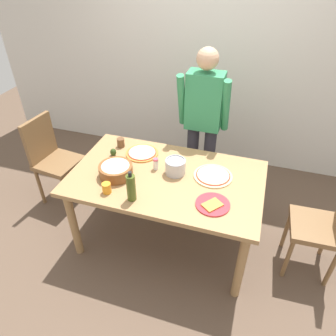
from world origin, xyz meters
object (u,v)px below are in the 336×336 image
person_cook (203,119)px  salt_shaker (156,164)px  pizza_cooked_on_tray (142,153)px  popcorn_bowl (116,169)px  plate_with_slice (213,204)px  dining_table (166,185)px  cup_small_brown (121,142)px  pizza_raw_on_board (213,176)px  chair_wooden_right (328,223)px  olive_oil_bottle (131,187)px  cup_orange (107,188)px  steel_pot (175,166)px  avocado (113,152)px  chair_wooden_left (52,156)px

person_cook → salt_shaker: 0.74m
pizza_cooked_on_tray → popcorn_bowl: popcorn_bowl is taller
plate_with_slice → dining_table: bearing=152.3°
cup_small_brown → salt_shaker: (0.44, -0.24, 0.01)m
pizza_raw_on_board → salt_shaker: salt_shaker is taller
pizza_raw_on_board → pizza_cooked_on_tray: same height
person_cook → salt_shaker: bearing=-110.2°
plate_with_slice → chair_wooden_right: bearing=19.3°
chair_wooden_right → olive_oil_bottle: size_ratio=3.71×
olive_oil_bottle → cup_orange: bearing=176.7°
plate_with_slice → cup_orange: (-0.82, -0.10, 0.03)m
dining_table → olive_oil_bottle: 0.43m
chair_wooden_right → salt_shaker: chair_wooden_right is taller
plate_with_slice → steel_pot: (-0.38, 0.30, 0.06)m
popcorn_bowl → cup_orange: size_ratio=3.29×
pizza_raw_on_board → olive_oil_bottle: (-0.53, -0.46, 0.10)m
chair_wooden_right → pizza_raw_on_board: (-0.95, 0.04, 0.23)m
avocado → cup_small_brown: bearing=89.3°
cup_small_brown → chair_wooden_right: bearing=-7.1°
popcorn_bowl → cup_small_brown: popcorn_bowl is taller
avocado → dining_table: bearing=-15.1°
olive_oil_bottle → salt_shaker: bearing=84.0°
plate_with_slice → popcorn_bowl: size_ratio=0.93×
pizza_raw_on_board → popcorn_bowl: bearing=-163.4°
plate_with_slice → cup_orange: size_ratio=3.06×
pizza_cooked_on_tray → plate_with_slice: plate_with_slice is taller
pizza_cooked_on_tray → cup_small_brown: size_ratio=3.51×
olive_oil_bottle → pizza_raw_on_board: bearing=40.8°
steel_pot → cup_small_brown: steel_pot is taller
pizza_cooked_on_tray → cup_small_brown: bearing=166.2°
avocado → salt_shaker: bearing=-10.3°
pizza_cooked_on_tray → plate_with_slice: (0.75, -0.48, -0.00)m
pizza_raw_on_board → cup_small_brown: cup_small_brown is taller
pizza_cooked_on_tray → salt_shaker: salt_shaker is taller
steel_pot → salt_shaker: size_ratio=1.64×
cup_small_brown → cup_orange: bearing=-74.8°
person_cook → cup_orange: (-0.51, -1.09, -0.14)m
person_cook → cup_orange: person_cook is taller
person_cook → pizza_cooked_on_tray: size_ratio=5.44×
steel_pot → avocado: (-0.61, 0.08, -0.03)m
olive_oil_bottle → salt_shaker: 0.42m
olive_oil_bottle → cup_orange: (-0.22, 0.01, -0.07)m
person_cook → popcorn_bowl: person_cook is taller
olive_oil_bottle → avocado: olive_oil_bottle is taller
chair_wooden_left → salt_shaker: (1.20, -0.16, 0.27)m
cup_small_brown → popcorn_bowl: bearing=-70.4°
plate_with_slice → avocado: avocado is taller
olive_oil_bottle → avocado: size_ratio=3.66×
steel_pot → chair_wooden_right: bearing=0.5°
person_cook → avocado: bearing=-138.7°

